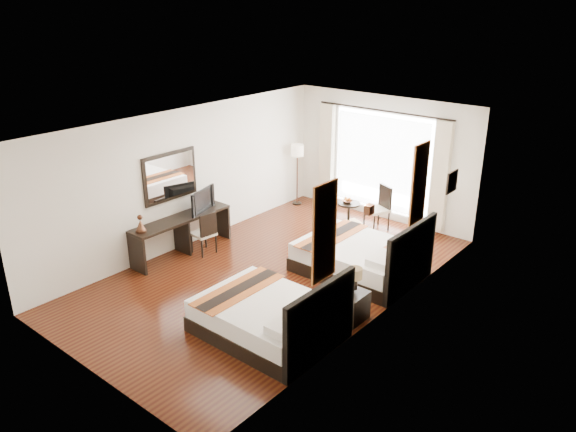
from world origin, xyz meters
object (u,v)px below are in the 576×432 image
Objects in this scene: table_lamp at (355,275)px; vase at (349,291)px; floor_lamp at (297,154)px; fruit_bowl at (347,202)px; bed_near at (271,317)px; nightstand at (352,306)px; side_table at (349,215)px; console_desk at (182,235)px; television at (200,200)px; window_chair at (377,216)px; bed_far at (362,258)px; desk_chair at (204,240)px.

table_lamp is 0.27m from vase.
floor_lamp is 1.94m from fruit_bowl.
floor_lamp reaches higher than bed_near.
fruit_bowl is at bearing 124.53° from vase.
vase is at bearing -80.76° from nightstand.
bed_near is at bearing -70.99° from side_table.
console_desk is 0.78m from television.
floor_lamp reaches higher than television.
console_desk is 2.27× the size of window_chair.
side_table is (-1.43, 1.69, -0.03)m from bed_far.
table_lamp is (0.68, 1.22, 0.45)m from bed_near.
table_lamp is 3.74m from fruit_bowl.
console_desk is (-3.95, -0.15, -0.37)m from table_lamp.
bed_near is 5.82m from floor_lamp.
side_table is at bearing 123.94° from vase.
floor_lamp is at bearing 137.27° from vase.
nightstand is 0.50× the size of window_chair.
window_chair is (2.31, 3.04, -0.69)m from television.
nightstand is 3.82m from window_chair.
fruit_bowl is at bearing -34.90° from window_chair.
desk_chair is (-3.63, 0.20, 0.03)m from nightstand.
console_desk is 4.23m from window_chair.
side_table is 0.63m from window_chair.
window_chair is at bearing 30.93° from fruit_bowl.
window_chair is at bearing 113.98° from bed_far.
television is 0.84× the size of window_chair.
floor_lamp is 1.53× the size of window_chair.
vase is (0.76, -1.58, 0.26)m from bed_far.
console_desk is 3.75m from floor_lamp.
television is (-3.93, 0.34, 0.24)m from table_lamp.
vase is at bearing -114.13° from television.
window_chair is at bearing 30.33° from side_table.
bed_far is at bearing -33.22° from floor_lamp.
vase is (0.04, -0.20, -0.18)m from table_lamp.
desk_chair is (-3.61, 0.12, -0.48)m from table_lamp.
nightstand is at bearing 58.57° from bed_near.
bed_far is 2.19m from window_chair.
nightstand is at bearing 99.24° from vase.
television is at bearing -89.45° from floor_lamp.
console_desk is at bearing -89.84° from floor_lamp.
bed_far is at bearing 90.93° from bed_near.
table_lamp is at bearing 106.09° from nightstand.
bed_far is 3.98m from floor_lamp.
bed_near is 3.67m from television.
fruit_bowl is (1.77, -0.46, -0.65)m from floor_lamp.
window_chair is at bearing 114.82° from vase.
console_desk is at bearing -119.18° from side_table.
nightstand is 5.44m from floor_lamp.
desk_chair is at bearing -116.07° from fruit_bowl.
fruit_bowl is (1.74, 2.70, -0.39)m from television.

